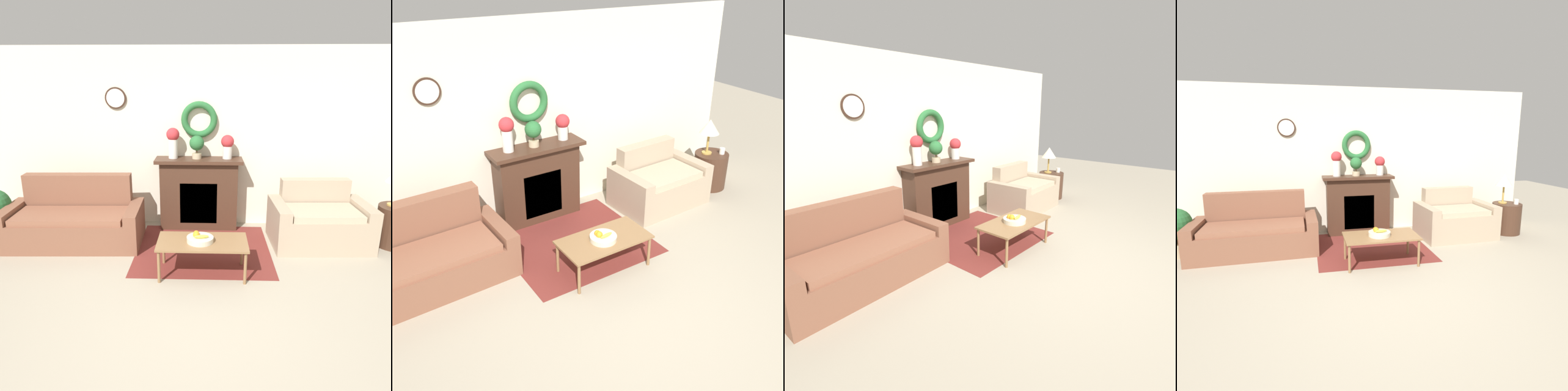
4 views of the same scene
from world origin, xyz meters
TOP-DOWN VIEW (x-y plane):
  - ground_plane at (0.00, 0.00)m, footprint 16.00×16.00m
  - floor_rug at (0.02, 1.71)m, footprint 1.80×1.66m
  - wall_back at (-0.00, 2.74)m, footprint 6.80×0.16m
  - fireplace at (-0.07, 2.54)m, footprint 1.30×0.41m
  - couch_left at (-1.81, 1.90)m, footprint 1.91×0.95m
  - loveseat_right at (1.63, 1.96)m, footprint 1.35×0.91m
  - coffee_table at (0.02, 1.04)m, footprint 1.06×0.56m
  - fruit_bowl at (-0.02, 1.02)m, footprint 0.31×0.31m
  - side_table_by_loveseat at (2.69, 1.93)m, footprint 0.53×0.53m
  - table_lamp at (2.63, 1.99)m, footprint 0.30×0.30m
  - mug at (2.81, 1.84)m, footprint 0.08×0.08m
  - vase_on_mantel_left at (-0.45, 2.54)m, footprint 0.19×0.19m
  - vase_on_mantel_right at (0.36, 2.54)m, footprint 0.19×0.19m
  - potted_plant_on_mantel at (-0.10, 2.52)m, footprint 0.22×0.22m

SIDE VIEW (x-z plane):
  - ground_plane at x=0.00m, z-range 0.00..0.00m
  - floor_rug at x=0.02m, z-range 0.00..0.01m
  - side_table_by_loveseat at x=2.69m, z-range 0.00..0.57m
  - couch_left at x=-1.81m, z-range -0.15..0.77m
  - loveseat_right at x=1.63m, z-range -0.12..0.75m
  - coffee_table at x=0.02m, z-range 0.17..0.59m
  - fruit_bowl at x=-0.02m, z-range 0.40..0.52m
  - fireplace at x=-0.07m, z-range 0.01..1.10m
  - mug at x=2.81m, z-range 0.57..0.66m
  - table_lamp at x=2.63m, z-range 0.72..1.27m
  - vase_on_mantel_right at x=0.36m, z-range 1.12..1.47m
  - potted_plant_on_mantel at x=-0.10m, z-range 1.13..1.48m
  - wall_back at x=0.00m, z-range 0.01..2.71m
  - vase_on_mantel_left at x=-0.45m, z-range 1.13..1.59m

